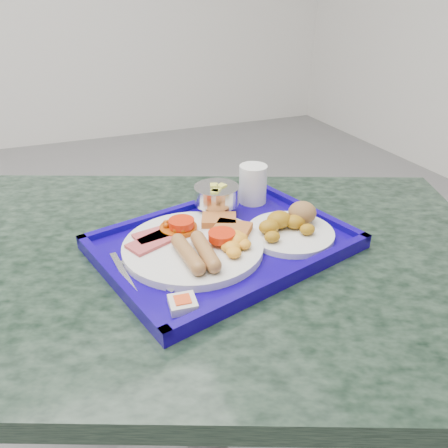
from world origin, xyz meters
The scene contains 9 objects.
table centered at (0.59, -0.40, 0.56)m, with size 1.44×1.22×0.76m.
tray centered at (0.64, -0.40, 0.77)m, with size 0.56×0.47×0.03m.
main_plate centered at (0.58, -0.41, 0.79)m, with size 0.28×0.28×0.04m.
bread_plate centered at (0.78, -0.43, 0.79)m, with size 0.18×0.18×0.06m.
fruit_bowl centered at (0.67, -0.28, 0.82)m, with size 0.10×0.10×0.07m.
juice_cup centered at (0.77, -0.25, 0.83)m, with size 0.07×0.07×0.09m.
spoon centered at (0.49, -0.40, 0.78)m, with size 0.10×0.18×0.01m.
knife centered at (0.42, -0.45, 0.78)m, with size 0.01×0.17×0.00m, color silver.
jam_packet centered at (0.50, -0.57, 0.78)m, with size 0.05×0.05×0.02m.
Camera 1 is at (0.35, -1.12, 1.24)m, focal length 35.00 mm.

